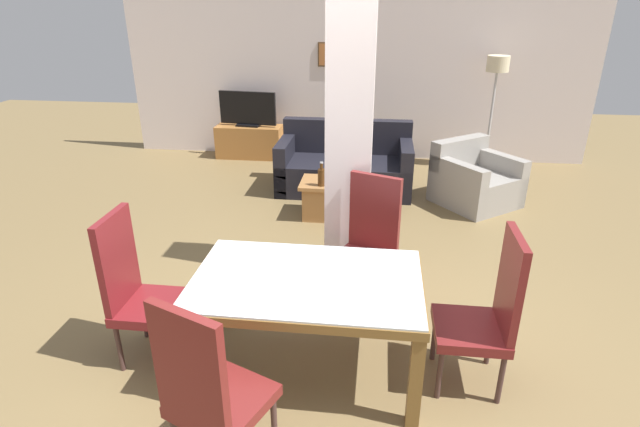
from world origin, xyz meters
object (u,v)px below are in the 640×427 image
at_px(armchair, 474,182).
at_px(floor_lamp, 497,75).
at_px(dining_chair_far_right, 368,241).
at_px(tv_stand, 250,142).
at_px(dining_chair_head_right, 488,311).
at_px(dining_chair_head_left, 137,287).
at_px(tv_screen, 248,109).
at_px(sofa, 345,168).
at_px(coffee_table, 328,199).
at_px(dining_table, 307,297).
at_px(dining_chair_near_left, 209,389).
at_px(bottle, 321,177).

xyz_separation_m(armchair, floor_lamp, (0.41, 1.49, 1.11)).
xyz_separation_m(dining_chair_far_right, tv_stand, (-2.03, 3.98, -0.31)).
bearing_deg(dining_chair_head_right, dining_chair_far_right, 40.90).
relative_size(dining_chair_head_left, tv_screen, 1.20).
height_order(dining_chair_far_right, dining_chair_head_left, same).
height_order(sofa, coffee_table, sofa).
xyz_separation_m(dining_table, dining_chair_near_left, (-0.38, -0.89, -0.01)).
distance_m(dining_table, floor_lamp, 5.27).
relative_size(dining_table, floor_lamp, 0.92).
distance_m(coffee_table, floor_lamp, 3.27).
bearing_deg(dining_table, tv_stand, 108.73).
bearing_deg(bottle, armchair, 23.15).
distance_m(sofa, coffee_table, 0.97).
xyz_separation_m(sofa, tv_stand, (-1.64, 1.28, -0.04)).
xyz_separation_m(dining_chair_head_right, floor_lamp, (0.88, 4.78, 0.82)).
relative_size(dining_chair_head_right, bottle, 3.95).
bearing_deg(bottle, dining_chair_head_left, -111.42).
xyz_separation_m(dining_chair_far_right, dining_chair_head_right, (0.79, -0.91, 0.00)).
relative_size(dining_chair_head_left, dining_chair_head_right, 1.00).
bearing_deg(dining_chair_head_right, tv_screen, 30.00).
xyz_separation_m(dining_chair_near_left, bottle, (0.18, 3.39, -0.02)).
xyz_separation_m(dining_chair_far_right, dining_chair_head_left, (-1.56, -0.91, 0.00)).
bearing_deg(dining_chair_head_left, sofa, 162.04).
distance_m(sofa, tv_screen, 2.14).
relative_size(bottle, floor_lamp, 0.17).
bearing_deg(tv_screen, dining_table, 115.14).
xyz_separation_m(armchair, bottle, (-1.83, -0.78, 0.27)).
bearing_deg(dining_chair_head_right, tv_stand, 30.00).
bearing_deg(coffee_table, bottle, -114.30).
bearing_deg(tv_stand, sofa, -37.84).
distance_m(bottle, tv_screen, 2.80).
bearing_deg(coffee_table, dining_chair_head_right, -63.83).
xyz_separation_m(coffee_table, bottle, (-0.06, -0.14, 0.32)).
height_order(dining_table, coffee_table, dining_table).
relative_size(dining_chair_far_right, sofa, 0.63).
distance_m(dining_chair_far_right, bottle, 1.70).
bearing_deg(dining_chair_far_right, dining_chair_head_left, 52.69).
height_order(dining_chair_head_right, bottle, dining_chair_head_right).
bearing_deg(dining_chair_head_left, armchair, 139.43).
distance_m(dining_chair_far_right, dining_chair_head_right, 1.21).
xyz_separation_m(dining_chair_head_left, tv_screen, (-0.47, 4.89, 0.22)).
relative_size(dining_table, bottle, 5.42).
bearing_deg(sofa, dining_chair_head_left, 72.04).
xyz_separation_m(dining_chair_far_right, armchair, (1.26, 2.38, -0.29)).
relative_size(dining_chair_near_left, tv_screen, 1.20).
relative_size(dining_chair_far_right, dining_chair_head_right, 1.00).
xyz_separation_m(dining_chair_head_right, tv_screen, (-2.82, 4.89, 0.22)).
height_order(dining_table, tv_screen, tv_screen).
relative_size(dining_chair_near_left, dining_chair_head_right, 1.00).
height_order(dining_chair_near_left, bottle, dining_chair_near_left).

